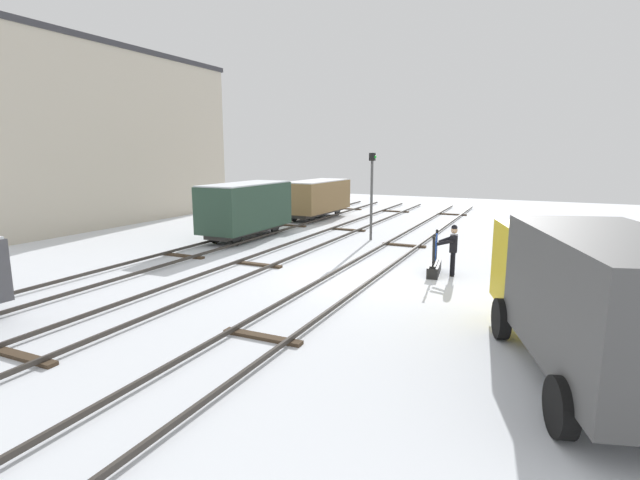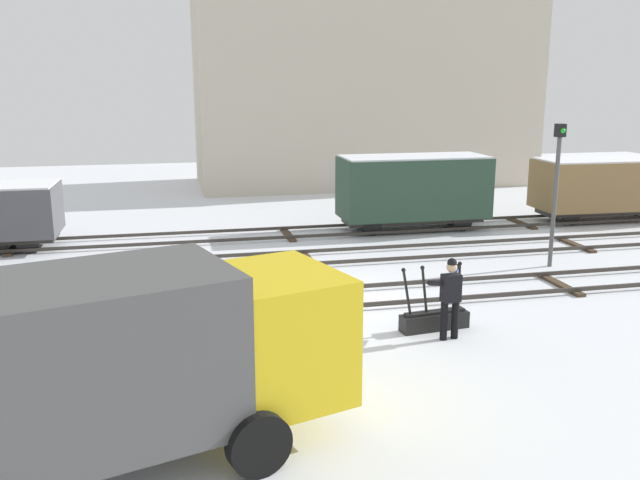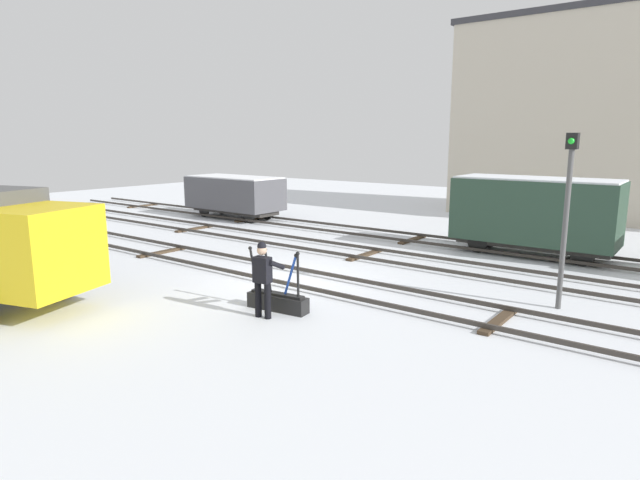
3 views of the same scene
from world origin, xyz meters
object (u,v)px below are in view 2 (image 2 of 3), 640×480
at_px(switch_lever_frame, 434,318).
at_px(delivery_truck, 109,360).
at_px(signal_post, 556,181).
at_px(freight_car_far_end, 608,185).
at_px(freight_car_near_switch, 413,188).
at_px(rail_worker, 450,294).

distance_m(switch_lever_frame, delivery_truck, 7.61).
height_order(signal_post, freight_car_far_end, signal_post).
distance_m(switch_lever_frame, freight_car_near_switch, 10.12).
xyz_separation_m(signal_post, freight_car_far_end, (5.64, 5.52, -1.10)).
distance_m(freight_car_far_end, freight_car_near_switch, 7.79).
height_order(signal_post, freight_car_near_switch, signal_post).
xyz_separation_m(signal_post, freight_car_near_switch, (-2.15, 5.52, -0.96)).
height_order(rail_worker, freight_car_far_end, freight_car_far_end).
bearing_deg(delivery_truck, freight_car_far_end, 21.59).
xyz_separation_m(switch_lever_frame, delivery_truck, (-6.29, -4.08, 1.34)).
height_order(delivery_truck, freight_car_far_end, delivery_truck).
height_order(delivery_truck, freight_car_near_switch, delivery_truck).
bearing_deg(freight_car_far_end, rail_worker, -134.78).
xyz_separation_m(rail_worker, freight_car_far_end, (10.73, 10.13, 0.39)).
height_order(switch_lever_frame, signal_post, signal_post).
bearing_deg(freight_car_near_switch, signal_post, -68.98).
relative_size(rail_worker, signal_post, 0.43).
bearing_deg(delivery_truck, rail_worker, 11.91).
relative_size(delivery_truck, signal_post, 1.68).
bearing_deg(freight_car_far_end, delivery_truck, -139.53).
bearing_deg(freight_car_near_switch, freight_car_far_end, -0.27).
bearing_deg(freight_car_far_end, signal_post, -133.76).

